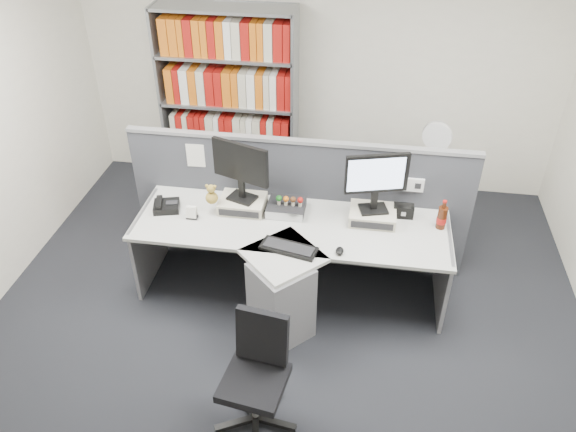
% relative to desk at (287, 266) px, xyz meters
% --- Properties ---
extents(ground, '(5.50, 5.50, 0.00)m').
position_rel_desk_xyz_m(ground, '(0.00, -0.60, -0.46)').
color(ground, '#24252A').
rests_on(ground, ground).
extents(room_shell, '(5.04, 5.54, 2.72)m').
position_rel_desk_xyz_m(room_shell, '(0.00, -0.60, 1.33)').
color(room_shell, white).
rests_on(room_shell, ground).
extents(partition, '(3.00, 0.08, 1.27)m').
position_rel_desk_xyz_m(partition, '(0.00, 0.65, 0.19)').
color(partition, '#3F4147').
rests_on(partition, ground).
extents(desk, '(2.60, 1.20, 0.72)m').
position_rel_desk_xyz_m(desk, '(0.00, 0.00, 0.00)').
color(desk, beige).
rests_on(desk, ground).
extents(monitor_riser_left, '(0.38, 0.31, 0.10)m').
position_rel_desk_xyz_m(monitor_riser_left, '(-0.44, 0.38, 0.31)').
color(monitor_riser_left, beige).
rests_on(monitor_riser_left, desk).
extents(monitor_riser_right, '(0.38, 0.31, 0.10)m').
position_rel_desk_xyz_m(monitor_riser_right, '(0.66, 0.38, 0.31)').
color(monitor_riser_right, beige).
rests_on(monitor_riser_right, desk).
extents(monitor_left, '(0.49, 0.23, 0.52)m').
position_rel_desk_xyz_m(monitor_left, '(-0.44, 0.38, 0.68)').
color(monitor_left, black).
rests_on(monitor_left, monitor_riser_left).
extents(monitor_right, '(0.50, 0.22, 0.52)m').
position_rel_desk_xyz_m(monitor_right, '(0.66, 0.38, 0.67)').
color(monitor_right, black).
rests_on(monitor_right, monitor_riser_right).
extents(desktop_pc, '(0.31, 0.28, 0.08)m').
position_rel_desk_xyz_m(desktop_pc, '(-0.07, 0.39, 0.31)').
color(desktop_pc, black).
rests_on(desktop_pc, desk).
extents(figurines, '(0.23, 0.05, 0.09)m').
position_rel_desk_xyz_m(figurines, '(-0.04, 0.38, 0.40)').
color(figurines, beige).
rests_on(figurines, desktop_pc).
extents(keyboard, '(0.47, 0.26, 0.03)m').
position_rel_desk_xyz_m(keyboard, '(0.03, -0.11, 0.28)').
color(keyboard, black).
rests_on(keyboard, desk).
extents(mouse, '(0.06, 0.10, 0.04)m').
position_rel_desk_xyz_m(mouse, '(0.42, -0.09, 0.28)').
color(mouse, black).
rests_on(mouse, desk).
extents(desk_phone, '(0.26, 0.24, 0.09)m').
position_rel_desk_xyz_m(desk_phone, '(-1.09, 0.27, 0.30)').
color(desk_phone, black).
rests_on(desk_phone, desk).
extents(desk_calendar, '(0.09, 0.07, 0.11)m').
position_rel_desk_xyz_m(desk_calendar, '(-0.83, 0.18, 0.31)').
color(desk_calendar, black).
rests_on(desk_calendar, desk).
extents(plush_toy, '(0.10, 0.10, 0.18)m').
position_rel_desk_xyz_m(plush_toy, '(-0.68, 0.28, 0.44)').
color(plush_toy, olive).
rests_on(plush_toy, monitor_riser_left).
extents(speaker, '(0.17, 0.09, 0.11)m').
position_rel_desk_xyz_m(speaker, '(0.91, 0.48, 0.32)').
color(speaker, black).
rests_on(speaker, desk).
extents(cola_bottle, '(0.08, 0.08, 0.26)m').
position_rel_desk_xyz_m(cola_bottle, '(1.21, 0.36, 0.36)').
color(cola_bottle, '#3F190A').
rests_on(cola_bottle, desk).
extents(shelving_unit, '(1.41, 0.40, 2.00)m').
position_rel_desk_xyz_m(shelving_unit, '(-0.90, 1.85, 0.52)').
color(shelving_unit, gray).
rests_on(shelving_unit, ground).
extents(filing_cabinet, '(0.45, 0.61, 0.70)m').
position_rel_desk_xyz_m(filing_cabinet, '(1.20, 1.40, -0.11)').
color(filing_cabinet, gray).
rests_on(filing_cabinet, ground).
extents(desk_fan, '(0.27, 0.16, 0.47)m').
position_rel_desk_xyz_m(desk_fan, '(1.20, 1.40, 0.54)').
color(desk_fan, white).
rests_on(desk_fan, filing_cabinet).
extents(office_chair, '(0.56, 0.57, 0.86)m').
position_rel_desk_xyz_m(office_chair, '(-0.03, -1.09, 0.00)').
color(office_chair, silver).
rests_on(office_chair, ground).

